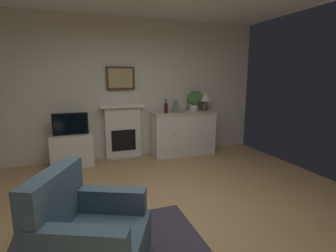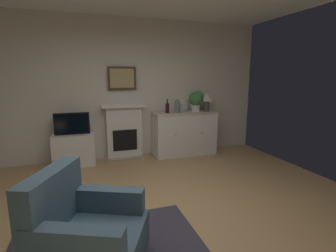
% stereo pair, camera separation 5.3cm
% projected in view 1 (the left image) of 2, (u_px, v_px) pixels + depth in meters
% --- Properties ---
extents(ground_plane, '(5.78, 5.55, 0.10)m').
position_uv_depth(ground_plane, '(171.00, 228.00, 2.96)').
color(ground_plane, tan).
rests_on(ground_plane, ground).
extents(wall_rear, '(5.78, 0.06, 2.78)m').
position_uv_depth(wall_rear, '(125.00, 89.00, 5.22)').
color(wall_rear, silver).
rests_on(wall_rear, ground_plane).
extents(fireplace_unit, '(0.87, 0.30, 1.10)m').
position_uv_depth(fireplace_unit, '(123.00, 132.00, 5.24)').
color(fireplace_unit, white).
rests_on(fireplace_unit, ground_plane).
extents(framed_picture, '(0.55, 0.04, 0.45)m').
position_uv_depth(framed_picture, '(121.00, 78.00, 5.07)').
color(framed_picture, '#473323').
extents(sideboard_cabinet, '(1.34, 0.49, 0.91)m').
position_uv_depth(sideboard_cabinet, '(183.00, 133.00, 5.50)').
color(sideboard_cabinet, white).
rests_on(sideboard_cabinet, ground_plane).
extents(table_lamp, '(0.26, 0.26, 0.40)m').
position_uv_depth(table_lamp, '(205.00, 98.00, 5.52)').
color(table_lamp, '#4C4742').
rests_on(table_lamp, sideboard_cabinet).
extents(wine_bottle, '(0.08, 0.08, 0.29)m').
position_uv_depth(wine_bottle, '(166.00, 108.00, 5.25)').
color(wine_bottle, '#331419').
rests_on(wine_bottle, sideboard_cabinet).
extents(wine_glass_left, '(0.07, 0.07, 0.16)m').
position_uv_depth(wine_glass_left, '(181.00, 107.00, 5.35)').
color(wine_glass_left, silver).
rests_on(wine_glass_left, sideboard_cabinet).
extents(wine_glass_center, '(0.07, 0.07, 0.16)m').
position_uv_depth(wine_glass_center, '(185.00, 106.00, 5.42)').
color(wine_glass_center, silver).
rests_on(wine_glass_center, sideboard_cabinet).
extents(wine_glass_right, '(0.07, 0.07, 0.16)m').
position_uv_depth(wine_glass_right, '(190.00, 106.00, 5.45)').
color(wine_glass_right, silver).
rests_on(wine_glass_right, sideboard_cabinet).
extents(vase_decorative, '(0.11, 0.11, 0.28)m').
position_uv_depth(vase_decorative, '(176.00, 106.00, 5.27)').
color(vase_decorative, slate).
rests_on(vase_decorative, sideboard_cabinet).
extents(tv_cabinet, '(0.75, 0.42, 0.60)m').
position_uv_depth(tv_cabinet, '(72.00, 150.00, 4.82)').
color(tv_cabinet, white).
rests_on(tv_cabinet, ground_plane).
extents(tv_set, '(0.62, 0.07, 0.40)m').
position_uv_depth(tv_set, '(70.00, 124.00, 4.70)').
color(tv_set, black).
rests_on(tv_set, tv_cabinet).
extents(potted_plant_small, '(0.30, 0.30, 0.43)m').
position_uv_depth(potted_plant_small, '(195.00, 99.00, 5.49)').
color(potted_plant_small, beige).
rests_on(potted_plant_small, sideboard_cabinet).
extents(armchair, '(1.05, 1.03, 0.92)m').
position_uv_depth(armchair, '(88.00, 234.00, 2.12)').
color(armchair, '#3F596B').
rests_on(armchair, ground_plane).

